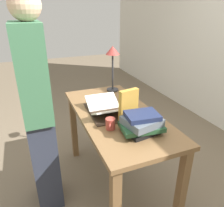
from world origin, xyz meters
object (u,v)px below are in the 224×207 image
Objects in this scene: coffee_mug at (110,124)px; person_reader at (38,114)px; book_stack_tall at (142,123)px; book_standing_upright at (128,107)px; open_book at (106,109)px; reading_lamp at (113,57)px.

person_reader is (-0.29, -0.47, 0.04)m from coffee_mug.
book_stack_tall is 1.14× the size of book_standing_upright.
open_book is 0.54m from person_reader.
book_standing_upright is 0.69m from person_reader.
book_standing_upright is (0.24, 0.09, 0.11)m from open_book.
coffee_mug is at bearing -89.58° from book_standing_upright.
coffee_mug is at bearing -23.32° from reading_lamp.
book_standing_upright is 2.85× the size of coffee_mug.
person_reader is (0.44, -0.79, -0.28)m from reading_lamp.
book_stack_tall is 3.25× the size of coffee_mug.
reading_lamp is 4.85× the size of coffee_mug.
book_standing_upright is 0.76m from reading_lamp.
book_stack_tall is 0.18× the size of person_reader.
book_stack_tall is 0.78m from person_reader.
open_book is 0.42m from book_stack_tall.
open_book is at bearing -28.28° from reading_lamp.
reading_lamp is at bearing 171.28° from book_stack_tall.
open_book is 0.28m from coffee_mug.
person_reader is (-0.26, -0.63, -0.06)m from book_standing_upright.
person_reader is (-0.02, -0.54, 0.05)m from open_book.
open_book is 0.97× the size of reading_lamp.
person_reader reaches higher than book_stack_tall.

